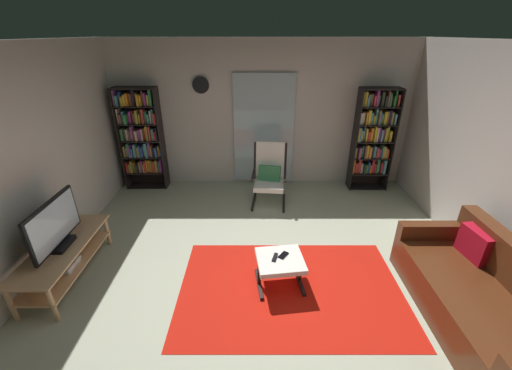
{
  "coord_description": "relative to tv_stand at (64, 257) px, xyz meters",
  "views": [
    {
      "loc": [
        -0.11,
        -2.8,
        2.67
      ],
      "look_at": [
        -0.11,
        1.06,
        0.79
      ],
      "focal_mm": 22.1,
      "sensor_mm": 36.0,
      "label": 1
    }
  ],
  "objects": [
    {
      "name": "bookshelf_near_sofa",
      "position": [
        4.33,
        2.48,
        0.7
      ],
      "size": [
        0.69,
        0.3,
        1.84
      ],
      "color": "black",
      "rests_on": "ground"
    },
    {
      "name": "cell_phone",
      "position": [
        2.56,
        -0.06,
        0.07
      ],
      "size": [
        0.14,
        0.15,
        0.01
      ],
      "primitive_type": "cube",
      "rotation": [
        0.0,
        0.0,
        -0.62
      ],
      "color": "black",
      "rests_on": "ottoman"
    },
    {
      "name": "bookshelf_near_tv",
      "position": [
        0.18,
        2.53,
        0.68
      ],
      "size": [
        0.74,
        0.3,
        1.84
      ],
      "color": "black",
      "rests_on": "ground"
    },
    {
      "name": "glass_door_panel",
      "position": [
        2.39,
        2.7,
        0.75
      ],
      "size": [
        1.1,
        0.01,
        2.0
      ],
      "primitive_type": "cube",
      "color": "silver"
    },
    {
      "name": "wall_back",
      "position": [
        2.35,
        2.76,
        1.0
      ],
      "size": [
        5.6,
        0.06,
        2.6
      ],
      "primitive_type": "cube",
      "color": "beige",
      "rests_on": "ground"
    },
    {
      "name": "leather_sofa",
      "position": [
        4.49,
        -0.62,
        -0.01
      ],
      "size": [
        0.89,
        1.9,
        0.82
      ],
      "color": "#522813",
      "rests_on": "ground"
    },
    {
      "name": "tv_remote",
      "position": [
        2.46,
        -0.1,
        0.08
      ],
      "size": [
        0.08,
        0.15,
        0.02
      ],
      "primitive_type": "cube",
      "rotation": [
        0.0,
        0.0,
        -0.28
      ],
      "color": "black",
      "rests_on": "ottoman"
    },
    {
      "name": "television",
      "position": [
        0.0,
        0.01,
        0.42
      ],
      "size": [
        0.2,
        0.87,
        0.57
      ],
      "color": "black",
      "rests_on": "tv_stand"
    },
    {
      "name": "lounge_armchair",
      "position": [
        2.47,
        1.93,
        0.23
      ],
      "size": [
        0.62,
        0.7,
        1.02
      ],
      "color": "black",
      "rests_on": "ground"
    },
    {
      "name": "tv_stand",
      "position": [
        0.0,
        0.0,
        0.0
      ],
      "size": [
        0.52,
        1.39,
        0.45
      ],
      "color": "tan",
      "rests_on": "ground"
    },
    {
      "name": "area_rug",
      "position": [
        2.64,
        -0.2,
        -0.3
      ],
      "size": [
        2.54,
        1.65,
        0.01
      ],
      "primitive_type": "cube",
      "color": "red",
      "rests_on": "ground"
    },
    {
      "name": "wall_clock",
      "position": [
        1.29,
        2.69,
        1.55
      ],
      "size": [
        0.29,
        0.03,
        0.29
      ],
      "color": "silver"
    },
    {
      "name": "ottoman",
      "position": [
        2.52,
        -0.11,
        0.0
      ],
      "size": [
        0.58,
        0.54,
        0.37
      ],
      "color": "white",
      "rests_on": "ground"
    },
    {
      "name": "ground_plane",
      "position": [
        2.35,
        -0.14,
        -0.3
      ],
      "size": [
        7.02,
        7.02,
        0.0
      ],
      "primitive_type": "plane",
      "color": "#B1B39A"
    }
  ]
}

